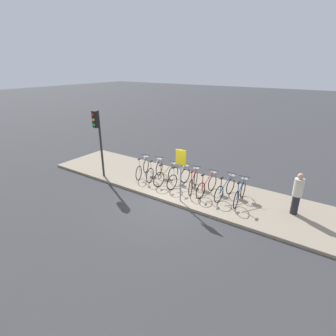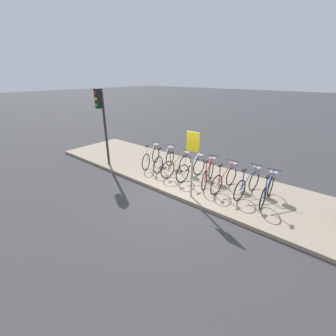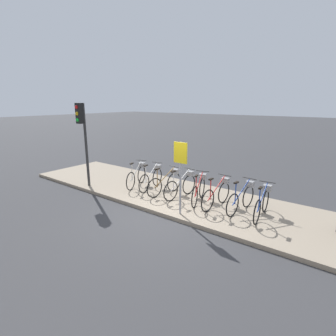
{
  "view_description": "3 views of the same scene",
  "coord_description": "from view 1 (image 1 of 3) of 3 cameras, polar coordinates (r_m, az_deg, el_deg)",
  "views": [
    {
      "loc": [
        5.22,
        -7.75,
        5.26
      ],
      "look_at": [
        -0.99,
        1.45,
        0.87
      ],
      "focal_mm": 28.0,
      "sensor_mm": 36.0,
      "label": 1
    },
    {
      "loc": [
        3.95,
        -5.19,
        3.84
      ],
      "look_at": [
        -0.94,
        0.72,
        0.64
      ],
      "focal_mm": 24.0,
      "sensor_mm": 36.0,
      "label": 2
    },
    {
      "loc": [
        4.49,
        -5.73,
        3.4
      ],
      "look_at": [
        -0.4,
        0.74,
        1.33
      ],
      "focal_mm": 28.0,
      "sensor_mm": 36.0,
      "label": 3
    }
  ],
  "objects": [
    {
      "name": "ground_plane",
      "position": [
        10.72,
        0.03,
        -7.78
      ],
      "size": [
        120.0,
        120.0,
        0.0
      ],
      "primitive_type": "plane",
      "color": "#38383A"
    },
    {
      "name": "sidewalk",
      "position": [
        11.93,
        4.43,
        -4.32
      ],
      "size": [
        14.75,
        3.26,
        0.12
      ],
      "color": "gray",
      "rests_on": "ground_plane"
    },
    {
      "name": "parked_bicycle_0",
      "position": [
        12.93,
        -5.44,
        0.24
      ],
      "size": [
        0.64,
        1.61,
        1.03
      ],
      "color": "black",
      "rests_on": "sidewalk"
    },
    {
      "name": "parked_bicycle_1",
      "position": [
        12.6,
        -2.73,
        -0.28
      ],
      "size": [
        0.47,
        1.66,
        1.03
      ],
      "color": "black",
      "rests_on": "sidewalk"
    },
    {
      "name": "parked_bicycle_2",
      "position": [
        12.07,
        -0.09,
        -1.27
      ],
      "size": [
        0.46,
        1.67,
        1.03
      ],
      "color": "black",
      "rests_on": "sidewalk"
    },
    {
      "name": "parked_bicycle_3",
      "position": [
        11.82,
        2.64,
        -1.81
      ],
      "size": [
        0.46,
        1.68,
        1.03
      ],
      "color": "black",
      "rests_on": "sidewalk"
    },
    {
      "name": "parked_bicycle_4",
      "position": [
        11.48,
        5.63,
        -2.62
      ],
      "size": [
        0.61,
        1.62,
        1.03
      ],
      "color": "black",
      "rests_on": "sidewalk"
    },
    {
      "name": "parked_bicycle_5",
      "position": [
        11.2,
        8.67,
        -3.44
      ],
      "size": [
        0.46,
        1.68,
        1.03
      ],
      "color": "black",
      "rests_on": "sidewalk"
    },
    {
      "name": "parked_bicycle_6",
      "position": [
        11.04,
        12.52,
        -4.1
      ],
      "size": [
        0.46,
        1.68,
        1.03
      ],
      "color": "black",
      "rests_on": "sidewalk"
    },
    {
      "name": "parked_bicycle_7",
      "position": [
        10.81,
        15.51,
        -4.97
      ],
      "size": [
        0.46,
        1.68,
        1.03
      ],
      "color": "black",
      "rests_on": "sidewalk"
    },
    {
      "name": "pedestrian",
      "position": [
        10.54,
        26.32,
        -4.9
      ],
      "size": [
        0.34,
        0.34,
        1.61
      ],
      "color": "#23232D",
      "rests_on": "sidewalk"
    },
    {
      "name": "traffic_light",
      "position": [
        12.57,
        -15.06,
        7.92
      ],
      "size": [
        0.24,
        0.4,
        3.22
      ],
      "color": "#2D2D2D",
      "rests_on": "sidewalk"
    },
    {
      "name": "sign_post",
      "position": [
        10.07,
        2.8,
        0.24
      ],
      "size": [
        0.44,
        0.07,
        2.17
      ],
      "color": "#99999E",
      "rests_on": "sidewalk"
    }
  ]
}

